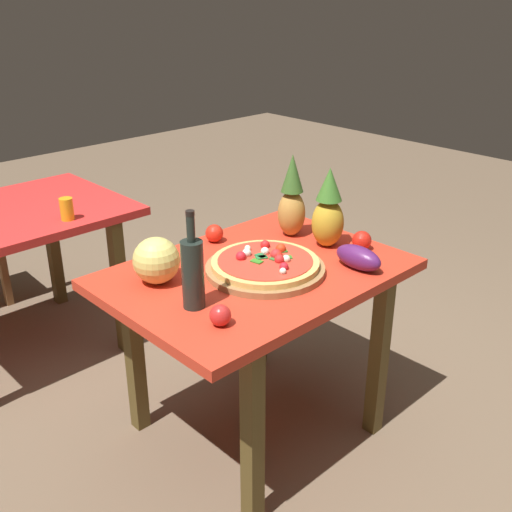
{
  "coord_description": "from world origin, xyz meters",
  "views": [
    {
      "loc": [
        -1.46,
        -1.53,
        1.75
      ],
      "look_at": [
        0.01,
        0.01,
        0.8
      ],
      "focal_mm": 42.81,
      "sensor_mm": 36.0,
      "label": 1
    }
  ],
  "objects_px": {
    "background_table": "(11,233)",
    "eggplant": "(358,258)",
    "wine_bottle": "(193,272)",
    "tomato_beside_pepper": "(214,233)",
    "drinking_glass_juice": "(67,209)",
    "melon": "(156,260)",
    "pineapple_right": "(328,211)",
    "bell_pepper": "(153,253)",
    "pizza_board": "(265,269)",
    "display_table": "(256,293)",
    "tomato_at_corner": "(362,240)",
    "tomato_by_bottle": "(220,315)",
    "pineapple_left": "(292,200)",
    "pizza": "(266,262)"
  },
  "relations": [
    {
      "from": "background_table",
      "to": "eggplant",
      "type": "distance_m",
      "value": 1.71
    },
    {
      "from": "wine_bottle",
      "to": "eggplant",
      "type": "height_order",
      "value": "wine_bottle"
    },
    {
      "from": "tomato_beside_pepper",
      "to": "drinking_glass_juice",
      "type": "xyz_separation_m",
      "value": [
        -0.32,
        0.67,
        0.01
      ]
    },
    {
      "from": "melon",
      "to": "tomato_beside_pepper",
      "type": "xyz_separation_m",
      "value": [
        0.4,
        0.15,
        -0.05
      ]
    },
    {
      "from": "pineapple_right",
      "to": "bell_pepper",
      "type": "height_order",
      "value": "pineapple_right"
    },
    {
      "from": "pizza_board",
      "to": "bell_pepper",
      "type": "distance_m",
      "value": 0.44
    },
    {
      "from": "display_table",
      "to": "bell_pepper",
      "type": "relative_size",
      "value": 11.54
    },
    {
      "from": "tomato_at_corner",
      "to": "tomato_beside_pepper",
      "type": "relative_size",
      "value": 1.05
    },
    {
      "from": "tomato_by_bottle",
      "to": "bell_pepper",
      "type": "bearing_deg",
      "value": 77.45
    },
    {
      "from": "pineapple_left",
      "to": "wine_bottle",
      "type": "bearing_deg",
      "value": -162.91
    },
    {
      "from": "pineapple_left",
      "to": "bell_pepper",
      "type": "relative_size",
      "value": 3.71
    },
    {
      "from": "wine_bottle",
      "to": "drinking_glass_juice",
      "type": "distance_m",
      "value": 1.07
    },
    {
      "from": "pizza_board",
      "to": "eggplant",
      "type": "relative_size",
      "value": 2.27
    },
    {
      "from": "bell_pepper",
      "to": "eggplant",
      "type": "bearing_deg",
      "value": -47.21
    },
    {
      "from": "pineapple_right",
      "to": "drinking_glass_juice",
      "type": "xyz_separation_m",
      "value": [
        -0.63,
        1.03,
        -0.1
      ]
    },
    {
      "from": "background_table",
      "to": "tomato_at_corner",
      "type": "relative_size",
      "value": 13.61
    },
    {
      "from": "pizza_board",
      "to": "melon",
      "type": "relative_size",
      "value": 2.64
    },
    {
      "from": "display_table",
      "to": "bell_pepper",
      "type": "height_order",
      "value": "bell_pepper"
    },
    {
      "from": "pizza",
      "to": "pineapple_right",
      "type": "relative_size",
      "value": 1.22
    },
    {
      "from": "wine_bottle",
      "to": "pineapple_left",
      "type": "distance_m",
      "value": 0.74
    },
    {
      "from": "eggplant",
      "to": "tomato_at_corner",
      "type": "bearing_deg",
      "value": 33.27
    },
    {
      "from": "pineapple_left",
      "to": "tomato_at_corner",
      "type": "xyz_separation_m",
      "value": [
        0.09,
        -0.31,
        -0.12
      ]
    },
    {
      "from": "wine_bottle",
      "to": "eggplant",
      "type": "xyz_separation_m",
      "value": [
        0.64,
        -0.19,
        -0.08
      ]
    },
    {
      "from": "display_table",
      "to": "pineapple_right",
      "type": "xyz_separation_m",
      "value": [
        0.37,
        -0.04,
        0.25
      ]
    },
    {
      "from": "tomato_beside_pepper",
      "to": "tomato_by_bottle",
      "type": "xyz_separation_m",
      "value": [
        -0.43,
        -0.54,
        -0.0
      ]
    },
    {
      "from": "tomato_beside_pepper",
      "to": "pineapple_left",
      "type": "bearing_deg",
      "value": -30.58
    },
    {
      "from": "wine_bottle",
      "to": "tomato_at_corner",
      "type": "relative_size",
      "value": 4.32
    },
    {
      "from": "pizza",
      "to": "eggplant",
      "type": "height_order",
      "value": "eggplant"
    },
    {
      "from": "eggplant",
      "to": "tomato_by_bottle",
      "type": "height_order",
      "value": "eggplant"
    },
    {
      "from": "tomato_at_corner",
      "to": "pizza_board",
      "type": "bearing_deg",
      "value": 164.74
    },
    {
      "from": "tomato_beside_pepper",
      "to": "drinking_glass_juice",
      "type": "height_order",
      "value": "drinking_glass_juice"
    },
    {
      "from": "bell_pepper",
      "to": "drinking_glass_juice",
      "type": "relative_size",
      "value": 0.93
    },
    {
      "from": "background_table",
      "to": "drinking_glass_juice",
      "type": "xyz_separation_m",
      "value": [
        0.16,
        -0.29,
        0.16
      ]
    },
    {
      "from": "pizza_board",
      "to": "pineapple_right",
      "type": "relative_size",
      "value": 1.35
    },
    {
      "from": "pineapple_left",
      "to": "pineapple_right",
      "type": "height_order",
      "value": "pineapple_left"
    },
    {
      "from": "pineapple_right",
      "to": "melon",
      "type": "relative_size",
      "value": 1.95
    },
    {
      "from": "pineapple_left",
      "to": "melon",
      "type": "bearing_deg",
      "value": 178.19
    },
    {
      "from": "pizza",
      "to": "tomato_at_corner",
      "type": "xyz_separation_m",
      "value": [
        0.43,
        -0.12,
        -0.0
      ]
    },
    {
      "from": "eggplant",
      "to": "melon",
      "type": "bearing_deg",
      "value": 145.17
    },
    {
      "from": "drinking_glass_juice",
      "to": "background_table",
      "type": "bearing_deg",
      "value": 119.12
    },
    {
      "from": "pineapple_left",
      "to": "tomato_beside_pepper",
      "type": "bearing_deg",
      "value": 149.42
    },
    {
      "from": "background_table",
      "to": "drinking_glass_juice",
      "type": "relative_size",
      "value": 10.45
    },
    {
      "from": "pizza",
      "to": "drinking_glass_juice",
      "type": "xyz_separation_m",
      "value": [
        -0.27,
        1.03,
        0.01
      ]
    },
    {
      "from": "wine_bottle",
      "to": "tomato_beside_pepper",
      "type": "relative_size",
      "value": 4.52
    },
    {
      "from": "pizza_board",
      "to": "wine_bottle",
      "type": "bearing_deg",
      "value": -175.71
    },
    {
      "from": "pineapple_left",
      "to": "melon",
      "type": "xyz_separation_m",
      "value": [
        -0.69,
        0.02,
        -0.07
      ]
    },
    {
      "from": "pineapple_left",
      "to": "drinking_glass_juice",
      "type": "bearing_deg",
      "value": 125.86
    },
    {
      "from": "background_table",
      "to": "pineapple_left",
      "type": "xyz_separation_m",
      "value": [
        0.77,
        -1.14,
        0.27
      ]
    },
    {
      "from": "eggplant",
      "to": "drinking_glass_juice",
      "type": "distance_m",
      "value": 1.37
    },
    {
      "from": "pineapple_left",
      "to": "melon",
      "type": "height_order",
      "value": "pineapple_left"
    }
  ]
}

